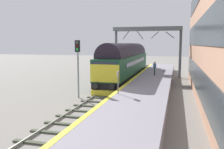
{
  "coord_description": "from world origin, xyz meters",
  "views": [
    {
      "loc": [
        6.1,
        -22.02,
        4.6
      ],
      "look_at": [
        0.2,
        -0.0,
        1.72
      ],
      "focal_mm": 38.96,
      "sensor_mm": 36.0,
      "label": 1
    }
  ],
  "objects": [
    {
      "name": "waiting_passenger",
      "position": [
        3.68,
        5.79,
        1.99
      ],
      "size": [
        0.36,
        0.51,
        1.64
      ],
      "rotation": [
        0.0,
        0.0,
        1.64
      ],
      "color": "#243433",
      "rests_on": "station_platform"
    },
    {
      "name": "diesel_locomotive",
      "position": [
        0.0,
        7.4,
        2.48
      ],
      "size": [
        2.74,
        18.78,
        4.68
      ],
      "color": "black",
      "rests_on": "ground"
    },
    {
      "name": "platform_number_sign",
      "position": [
        2.03,
        -5.21,
        2.12
      ],
      "size": [
        0.1,
        0.44,
        1.66
      ],
      "color": "slate",
      "rests_on": "station_platform"
    },
    {
      "name": "signal_post_mid",
      "position": [
        -1.98,
        -3.01,
        3.13
      ],
      "size": [
        0.44,
        0.22,
        4.9
      ],
      "color": "gray",
      "rests_on": "ground"
    },
    {
      "name": "ground_plane",
      "position": [
        0.0,
        0.0,
        0.0
      ],
      "size": [
        140.0,
        140.0,
        0.0
      ],
      "primitive_type": "plane",
      "color": "gray",
      "rests_on": "ground"
    },
    {
      "name": "station_platform",
      "position": [
        3.6,
        0.0,
        0.5
      ],
      "size": [
        4.0,
        44.0,
        1.01
      ],
      "color": "gray",
      "rests_on": "ground"
    },
    {
      "name": "overhead_footbridge",
      "position": [
        2.05,
        11.94,
        6.12
      ],
      "size": [
        9.3,
        2.0,
        6.89
      ],
      "color": "slate",
      "rests_on": "ground"
    },
    {
      "name": "signal_post_far",
      "position": [
        -1.98,
        12.11,
        2.65
      ],
      "size": [
        0.44,
        0.22,
        4.23
      ],
      "color": "gray",
      "rests_on": "ground"
    },
    {
      "name": "track_main",
      "position": [
        0.0,
        -0.0,
        0.06
      ],
      "size": [
        2.5,
        60.0,
        0.15
      ],
      "color": "gray",
      "rests_on": "ground"
    }
  ]
}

